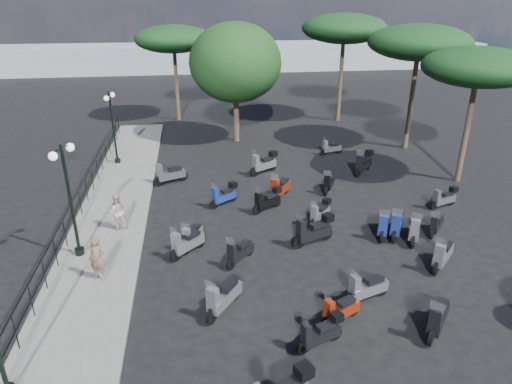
{
  "coord_description": "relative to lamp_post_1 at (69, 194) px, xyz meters",
  "views": [
    {
      "loc": [
        -2.83,
        -15.1,
        8.93
      ],
      "look_at": [
        -0.34,
        2.41,
        1.2
      ],
      "focal_mm": 32.0,
      "sensor_mm": 36.0,
      "label": 1
    }
  ],
  "objects": [
    {
      "name": "woman",
      "position": [
        1.01,
        -1.75,
        -1.62
      ],
      "size": [
        0.67,
        0.55,
        1.57
      ],
      "primitive_type": "imported",
      "rotation": [
        0.0,
        0.0,
        -0.35
      ],
      "color": "brown",
      "rests_on": "sidewalk"
    },
    {
      "name": "sidewalk",
      "position": [
        0.7,
        2.94,
        -2.48
      ],
      "size": [
        3.0,
        30.0,
        0.15
      ],
      "primitive_type": "cube",
      "color": "#63615E",
      "rests_on": "ground"
    },
    {
      "name": "scooter_26",
      "position": [
        13.33,
        6.8,
        -2.0
      ],
      "size": [
        1.4,
        1.47,
        1.48
      ],
      "rotation": [
        0.0,
        0.0,
        2.39
      ],
      "color": "black",
      "rests_on": "ground"
    },
    {
      "name": "scooter_5",
      "position": [
        7.48,
        -5.69,
        -2.1
      ],
      "size": [
        1.43,
        0.75,
        1.2
      ],
      "rotation": [
        0.0,
        0.0,
        1.95
      ],
      "color": "black",
      "rests_on": "ground"
    },
    {
      "name": "scooter_24",
      "position": [
        12.17,
        -0.03,
        -2.05
      ],
      "size": [
        1.08,
        1.63,
        1.46
      ],
      "rotation": [
        0.0,
        0.0,
        2.6
      ],
      "color": "black",
      "rests_on": "ground"
    },
    {
      "name": "scooter_3",
      "position": [
        3.89,
        -0.34,
        -2.07
      ],
      "size": [
        1.34,
        1.29,
        1.39
      ],
      "rotation": [
        0.0,
        0.0,
        2.34
      ],
      "color": "black",
      "rests_on": "ground"
    },
    {
      "name": "scooter_17",
      "position": [
        12.68,
        -0.48,
        -2.05
      ],
      "size": [
        1.0,
        1.69,
        1.46
      ],
      "rotation": [
        0.0,
        0.0,
        2.68
      ],
      "color": "black",
      "rests_on": "ground"
    },
    {
      "name": "broadleaf_tree",
      "position": [
        7.18,
        13.62,
        2.44
      ],
      "size": [
        5.72,
        5.72,
        7.44
      ],
      "color": "#38281E",
      "rests_on": "ground"
    },
    {
      "name": "scooter_4",
      "position": [
        3.06,
        6.74,
        -2.05
      ],
      "size": [
        1.72,
        0.96,
        1.46
      ],
      "rotation": [
        0.0,
        0.0,
        2.0
      ],
      "color": "black",
      "rests_on": "ground"
    },
    {
      "name": "pedestrian_far",
      "position": [
        1.16,
        1.87,
        -1.64
      ],
      "size": [
        0.85,
        0.73,
        1.53
      ],
      "primitive_type": "imported",
      "rotation": [
        0.0,
        0.0,
        3.37
      ],
      "color": "#C4A3A5",
      "rests_on": "sidewalk"
    },
    {
      "name": "scooter_10",
      "position": [
        8.3,
        -4.83,
        -2.12
      ],
      "size": [
        1.44,
        0.86,
        1.25
      ],
      "rotation": [
        0.0,
        0.0,
        2.05
      ],
      "color": "black",
      "rests_on": "ground"
    },
    {
      "name": "pine_2",
      "position": [
        3.33,
        19.67,
        3.35
      ],
      "size": [
        5.59,
        5.59,
        6.9
      ],
      "color": "#38281E",
      "rests_on": "ground"
    },
    {
      "name": "scooter_7",
      "position": [
        5.58,
        3.82,
        -2.08
      ],
      "size": [
        1.36,
        1.09,
        1.27
      ],
      "rotation": [
        0.0,
        0.0,
        2.22
      ],
      "color": "black",
      "rests_on": "ground"
    },
    {
      "name": "scooter_6",
      "position": [
        5.76,
        -1.17,
        -2.11
      ],
      "size": [
        1.14,
        1.25,
        1.27
      ],
      "rotation": [
        0.0,
        0.0,
        2.41
      ],
      "color": "black",
      "rests_on": "ground"
    },
    {
      "name": "scooter_11",
      "position": [
        8.72,
        -0.21,
        -2.0
      ],
      "size": [
        1.77,
        0.94,
        1.48
      ],
      "rotation": [
        0.0,
        0.0,
        1.95
      ],
      "color": "black",
      "rests_on": "ground"
    },
    {
      "name": "scooter_15",
      "position": [
        10.92,
        -5.61,
        -2.06
      ],
      "size": [
        1.25,
        1.44,
        1.43
      ],
      "rotation": [
        0.0,
        0.0,
        2.44
      ],
      "color": "black",
      "rests_on": "ground"
    },
    {
      "name": "scooter_14",
      "position": [
        8.02,
        7.52,
        -2.0
      ],
      "size": [
        1.63,
        1.16,
        1.47
      ],
      "rotation": [
        0.0,
        0.0,
        2.14
      ],
      "color": "black",
      "rests_on": "ground"
    },
    {
      "name": "scooter_23",
      "position": [
        13.81,
        -0.11,
        -2.15
      ],
      "size": [
        1.05,
        1.16,
        1.18
      ],
      "rotation": [
        0.0,
        0.0,
        2.41
      ],
      "color": "black",
      "rests_on": "ground"
    },
    {
      "name": "pine_3",
      "position": [
        17.8,
        5.07,
        3.18
      ],
      "size": [
        5.28,
        5.28,
        6.69
      ],
      "color": "#38281E",
      "rests_on": "ground"
    },
    {
      "name": "lamp_post_1",
      "position": [
        0.0,
        0.0,
        0.0
      ],
      "size": [
        0.63,
        1.18,
        4.22
      ],
      "rotation": [
        0.0,
        0.0,
        -0.36
      ],
      "color": "black",
      "rests_on": "sidewalk"
    },
    {
      "name": "scooter_19",
      "position": [
        10.77,
        4.66,
        -2.11
      ],
      "size": [
        0.9,
        1.48,
        1.28
      ],
      "rotation": [
        0.0,
        0.0,
        2.66
      ],
      "color": "black",
      "rests_on": "ground"
    },
    {
      "name": "scooter_20",
      "position": [
        12.49,
        10.02,
        -2.14
      ],
      "size": [
        1.47,
        0.62,
        1.19
      ],
      "rotation": [
        0.0,
        0.0,
        1.84
      ],
      "color": "black",
      "rests_on": "ground"
    },
    {
      "name": "scooter_18",
      "position": [
        11.66,
        0.06,
        -2.06
      ],
      "size": [
        0.96,
        1.65,
        1.42
      ],
      "rotation": [
        0.0,
        0.0,
        2.68
      ],
      "color": "black",
      "rests_on": "ground"
    },
    {
      "name": "scooter_22",
      "position": [
        12.8,
        -2.44,
        -2.06
      ],
      "size": [
        1.34,
        1.36,
        1.43
      ],
      "rotation": [
        0.0,
        0.0,
        2.36
      ],
      "color": "black",
      "rests_on": "ground"
    },
    {
      "name": "ground",
      "position": [
        7.2,
        -0.06,
        -2.56
      ],
      "size": [
        120.0,
        120.0,
        0.0
      ],
      "primitive_type": "plane",
      "color": "black",
      "rests_on": "ground"
    },
    {
      "name": "scooter_2",
      "position": [
        4.09,
        0.22,
        -2.11
      ],
      "size": [
        0.85,
        1.5,
        1.28
      ],
      "rotation": [
        0.0,
        0.0,
        2.7
      ],
      "color": "black",
      "rests_on": "ground"
    },
    {
      "name": "scooter_1",
      "position": [
        4.98,
        -3.81,
        -2.04
      ],
      "size": [
        1.22,
        1.54,
        1.47
      ],
      "rotation": [
        0.0,
        0.0,
        2.49
      ],
      "color": "black",
      "rests_on": "ground"
    },
    {
      "name": "pine_0",
      "position": [
        15.36,
        17.77,
        4.07
      ],
      "size": [
        6.04,
        6.04,
        7.7
      ],
      "color": "#38281E",
      "rests_on": "ground"
    },
    {
      "name": "railing",
      "position": [
        -0.6,
        2.74,
        -1.66
      ],
      "size": [
        0.04,
        26.04,
        1.1
      ],
      "color": "black",
      "rests_on": "sidewalk"
    },
    {
      "name": "scooter_13",
      "position": [
        8.25,
        4.16,
        -2.04
      ],
      "size": [
        1.2,
        1.56,
        1.47
      ],
      "rotation": [
        0.0,
        0.0,
        2.51
      ],
      "color": "black",
      "rests_on": "ground"
    },
    {
      "name": "scooter_25",
      "position": [
        15.4,
        2.16,
        -2.1
      ],
      "size": [
        1.45,
        0.71,
        1.2
      ],
      "rotation": [
        0.0,
        0.0,
        1.91
      ],
      "color": "black",
      "rests_on": "ground"
    },
    {
      "name": "scooter_16",
      "position": [
        9.45,
        -3.92,
        -2.08
      ],
      "size": [
        1.65,
        0.78,
        1.36
      ],
      "rotation": [
        0.0,
        0.0,
        1.9
      ],
      "color": "black",
      "rests_on": "ground"
    },
    {
      "name": "distant_hills",
      "position": [
        7.2,
        44.94,
        -1.06
      ],
      "size": [
        70.0,
        8.0,
        3.0
      ],
      "primitive_type": "cube",
      "color": "gray",
      "rests_on": "ground"
    },
    {
      "name": "pine_1",
      "position": [
        17.52,
        10.68,
        3.77
      ],
      "size": [
        5.91,
        5.91,
        7.38
      ],
      "color": "#38281E",
      "rests_on": "ground"
    },
    {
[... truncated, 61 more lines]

